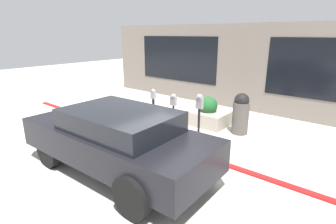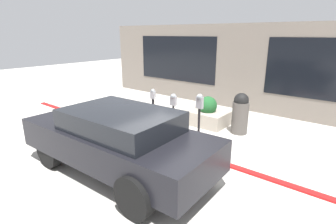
# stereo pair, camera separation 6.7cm
# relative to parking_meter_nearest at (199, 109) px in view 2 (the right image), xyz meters

# --- Properties ---
(ground_plane) EXTENTS (40.00, 40.00, 0.00)m
(ground_plane) POSITION_rel_parking_meter_nearest_xyz_m (0.82, 0.36, -1.03)
(ground_plane) COLOR beige
(curb_strip) EXTENTS (13.50, 0.16, 0.04)m
(curb_strip) POSITION_rel_parking_meter_nearest_xyz_m (0.82, 0.44, -1.01)
(curb_strip) COLOR red
(curb_strip) RESTS_ON ground_plane
(building_facade) EXTENTS (13.50, 0.17, 3.23)m
(building_facade) POSITION_rel_parking_meter_nearest_xyz_m (0.82, -4.11, 0.59)
(building_facade) COLOR slate
(building_facade) RESTS_ON ground_plane
(parking_meter_nearest) EXTENTS (0.18, 0.15, 1.43)m
(parking_meter_nearest) POSITION_rel_parking_meter_nearest_xyz_m (0.00, 0.00, 0.00)
(parking_meter_nearest) COLOR black
(parking_meter_nearest) RESTS_ON ground_plane
(parking_meter_second) EXTENTS (0.18, 0.15, 1.31)m
(parking_meter_second) POSITION_rel_parking_meter_nearest_xyz_m (0.86, -0.03, -0.07)
(parking_meter_second) COLOR black
(parking_meter_second) RESTS_ON ground_plane
(parking_meter_middle) EXTENTS (0.14, 0.12, 1.33)m
(parking_meter_middle) POSITION_rel_parking_meter_nearest_xyz_m (1.62, -0.05, -0.21)
(parking_meter_middle) COLOR black
(parking_meter_middle) RESTS_ON ground_plane
(planter_box) EXTENTS (1.26, 0.95, 0.94)m
(planter_box) POSITION_rel_parking_meter_nearest_xyz_m (0.74, -1.68, -0.69)
(planter_box) COLOR #A39989
(planter_box) RESTS_ON ground_plane
(parked_car_front) EXTENTS (4.41, 1.90, 1.41)m
(parked_car_front) POSITION_rel_parking_meter_nearest_xyz_m (0.60, 2.19, -0.25)
(parked_car_front) COLOR black
(parked_car_front) RESTS_ON ground_plane
(trash_bin) EXTENTS (0.47, 0.47, 1.22)m
(trash_bin) POSITION_rel_parking_meter_nearest_xyz_m (-0.39, -1.62, -0.41)
(trash_bin) COLOR #514C47
(trash_bin) RESTS_ON ground_plane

